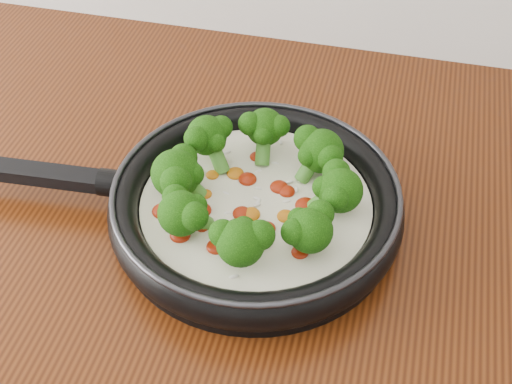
# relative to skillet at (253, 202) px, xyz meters

# --- Properties ---
(skillet) EXTENTS (0.53, 0.35, 0.09)m
(skillet) POSITION_rel_skillet_xyz_m (0.00, 0.00, 0.00)
(skillet) COLOR black
(skillet) RESTS_ON counter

